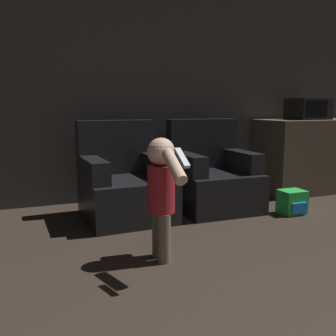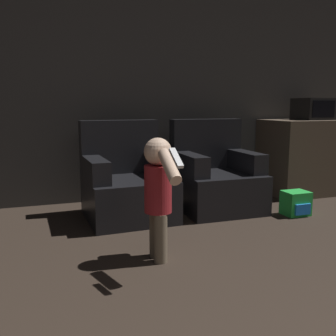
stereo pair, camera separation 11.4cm
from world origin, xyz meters
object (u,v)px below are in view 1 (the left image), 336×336
at_px(person_toddler, 162,189).
at_px(microwave, 308,109).
at_px(armchair_left, 125,185).
at_px(toy_backpack, 292,202).
at_px(armchair_right, 212,178).

xyz_separation_m(person_toddler, microwave, (2.40, 1.38, 0.51)).
bearing_deg(armchair_left, microwave, 4.91).
bearing_deg(microwave, toy_backpack, -136.31).
relative_size(armchair_left, person_toddler, 1.08).
bearing_deg(armchair_right, person_toddler, -130.80).
xyz_separation_m(armchair_left, armchair_right, (0.92, 0.00, 0.00)).
xyz_separation_m(armchair_right, person_toddler, (-0.95, -1.07, 0.18)).
distance_m(armchair_right, person_toddler, 1.44).
height_order(armchair_right, microwave, microwave).
bearing_deg(microwave, armchair_right, -168.22).
distance_m(armchair_right, toy_backpack, 0.82).
height_order(toy_backpack, microwave, microwave).
distance_m(person_toddler, microwave, 2.81).
distance_m(armchair_left, person_toddler, 1.09).
relative_size(armchair_left, toy_backpack, 3.83).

